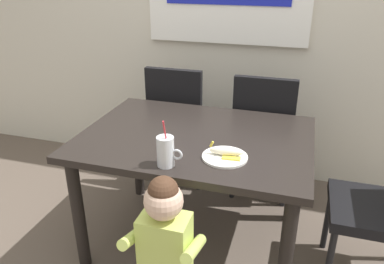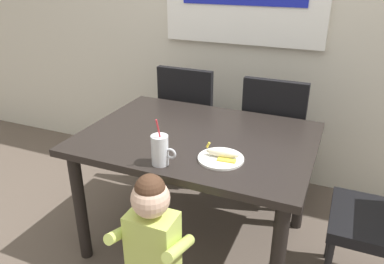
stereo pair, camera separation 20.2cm
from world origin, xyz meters
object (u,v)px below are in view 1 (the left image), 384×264
toddler_standing (165,238)px  snack_plate (225,157)px  dining_chair_left (179,118)px  milk_cup (166,153)px  dining_table (196,151)px  peeled_banana (227,152)px  dining_chair_right (264,130)px

toddler_standing → snack_plate: (0.17, 0.41, 0.23)m
dining_chair_left → milk_cup: size_ratio=3.86×
dining_table → dining_chair_left: 0.77m
peeled_banana → snack_plate: bearing=-126.9°
dining_chair_left → peeled_banana: bearing=121.9°
dining_chair_right → snack_plate: bearing=83.4°
toddler_standing → snack_plate: toddler_standing is taller
toddler_standing → snack_plate: bearing=67.2°
dining_chair_left → peeled_banana: size_ratio=5.54×
toddler_standing → peeled_banana: bearing=66.8°
dining_chair_left → toddler_standing: size_ratio=1.15×
toddler_standing → snack_plate: 0.50m
milk_cup → dining_table: bearing=84.3°
dining_table → toddler_standing: (0.04, -0.63, -0.12)m
dining_chair_left → dining_chair_right: size_ratio=1.00×
milk_cup → dining_chair_left: bearing=105.6°
peeled_banana → milk_cup: bearing=-147.6°
toddler_standing → dining_table: bearing=94.0°
dining_table → toddler_standing: toddler_standing is taller
dining_chair_left → toddler_standing: bearing=106.1°
dining_chair_right → toddler_standing: size_ratio=1.15×
toddler_standing → peeled_banana: toddler_standing is taller
dining_chair_right → snack_plate: size_ratio=4.17×
dining_chair_left → peeled_banana: (0.56, -0.90, 0.24)m
dining_table → peeled_banana: (0.22, -0.21, 0.13)m
dining_chair_left → milk_cup: (0.30, -1.06, 0.27)m
dining_chair_right → milk_cup: bearing=71.0°
dining_chair_right → toddler_standing: bearing=78.0°
dining_chair_right → peeled_banana: dining_chair_right is taller
dining_chair_right → snack_plate: (-0.10, -0.88, 0.21)m
snack_plate → dining_chair_right: bearing=83.4°
snack_plate → dining_chair_left: bearing=121.3°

